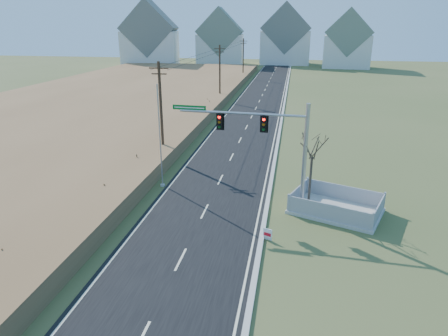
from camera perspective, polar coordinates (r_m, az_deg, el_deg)
ground at (r=24.09m, az=-4.89°, el=-10.44°), size 260.00×260.00×0.00m
road at (r=71.31m, az=5.37°, el=10.05°), size 8.00×180.00×0.06m
curb at (r=71.10m, az=8.76°, el=9.93°), size 0.30×180.00×0.18m
reed_marsh at (r=67.91m, az=-16.28°, el=9.39°), size 38.00×110.00×1.30m
utility_pole_near at (r=37.81m, az=-8.98°, el=8.29°), size 1.80×0.26×9.00m
utility_pole_mid at (r=66.58m, az=-0.61°, el=13.48°), size 1.80×0.26×9.00m
utility_pole_far at (r=96.10m, az=2.77°, el=15.45°), size 1.80×0.26×9.00m
condo_nw at (r=127.78m, az=-10.53°, el=17.62°), size 17.69×13.38×19.05m
condo_nnw at (r=130.30m, az=-0.55°, el=17.63°), size 14.93×11.17×17.03m
condo_n at (r=132.18m, az=8.77°, el=17.74°), size 15.27×10.20×18.54m
condo_ne at (r=125.00m, az=17.27°, el=16.64°), size 14.12×10.51×16.52m
traffic_signal_mast at (r=26.65m, az=7.50°, el=3.19°), size 9.35×0.94×7.45m
fence_enclosure at (r=28.40m, az=15.67°, el=-5.60°), size 6.81×5.75×1.31m
open_sign at (r=24.15m, az=6.23°, el=-9.39°), size 0.55×0.25×0.71m
flagpole at (r=31.04m, az=-9.06°, el=2.92°), size 0.36×0.36×8.03m
bare_tree at (r=27.07m, az=12.59°, el=3.22°), size 2.15×2.15×5.70m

